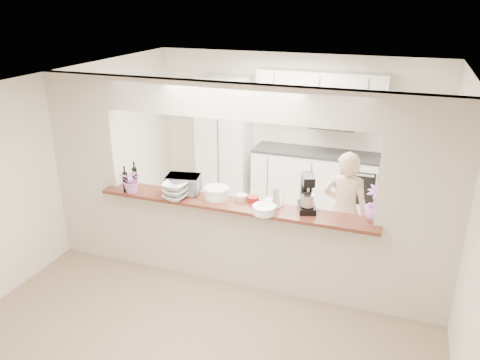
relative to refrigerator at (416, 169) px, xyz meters
The scene contains 19 objects.
floor 3.46m from the refrigerator, 127.72° to the right, with size 6.00×6.00×0.00m, color tan.
tile_overlay 2.48m from the refrigerator, 151.78° to the right, with size 5.00×2.90×0.01m, color silver.
partition 3.41m from the refrigerator, 127.72° to the right, with size 5.00×0.15×2.50m.
bar_counter 3.37m from the refrigerator, 127.68° to the right, with size 3.40×0.38×1.09m.
kitchen_cabinets 2.24m from the refrigerator, behind, with size 3.15×0.62×2.25m.
refrigerator is the anchor object (origin of this frame).
flower_left 4.38m from the refrigerator, 140.11° to the right, with size 0.28×0.25×0.32m, color pink.
wine_bottle_a 4.46m from the refrigerator, 140.94° to the right, with size 0.07×0.07×0.33m.
wine_bottle_b 4.32m from the refrigerator, 143.21° to the right, with size 0.06×0.06×0.32m.
toaster_oven 3.80m from the refrigerator, 136.61° to the right, with size 0.41×0.28×0.23m, color #A5A5A9.
serving_bowls 3.95m from the refrigerator, 134.28° to the right, with size 0.28×0.28×0.21m, color white.
plate_stack_a 3.50m from the refrigerator, 131.28° to the right, with size 0.30×0.30×0.14m.
plate_stack_b 3.28m from the refrigerator, 119.90° to the right, with size 0.27×0.27×0.09m.
red_bowl 3.18m from the refrigerator, 125.75° to the right, with size 0.14×0.14×0.07m, color maroon.
tan_bowl 3.27m from the refrigerator, 127.89° to the right, with size 0.14×0.14×0.07m, color tan.
utensil_caddy 3.07m from the refrigerator, 121.61° to the right, with size 0.25×0.17×0.22m.
stand_mixer 2.89m from the refrigerator, 114.98° to the right, with size 0.27×0.34×0.44m.
flower_right 2.68m from the refrigerator, 99.82° to the right, with size 0.23×0.23×0.41m, color #A962B7.
person 2.04m from the refrigerator, 114.68° to the right, with size 0.58×0.38×1.59m, color #CFAA86.
Camera 1 is at (1.77, -4.75, 3.37)m, focal length 35.00 mm.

